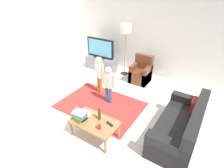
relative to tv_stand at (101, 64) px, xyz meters
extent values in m
plane|color=beige|center=(1.58, -2.30, -0.24)|extent=(7.80, 7.80, 0.00)
cube|color=silver|center=(1.58, 0.70, 1.11)|extent=(6.00, 0.12, 2.70)
cube|color=silver|center=(-1.42, -2.30, 1.11)|extent=(0.12, 6.00, 2.70)
cube|color=#9E2D28|center=(1.33, -1.90, -0.24)|extent=(2.20, 1.60, 0.01)
cube|color=slate|center=(0.00, 0.00, 0.01)|extent=(1.20, 0.44, 0.50)
cube|color=black|center=(0.00, -0.05, -0.14)|extent=(1.10, 0.32, 0.03)
cube|color=black|center=(0.00, -0.02, 0.27)|extent=(0.44, 0.28, 0.03)
cube|color=black|center=(0.00, -0.02, 0.63)|extent=(1.10, 0.07, 0.68)
cube|color=#59B2D8|center=(0.00, -0.06, 0.63)|extent=(1.00, 0.01, 0.58)
cube|color=black|center=(3.40, -1.94, -0.03)|extent=(0.80, 1.80, 0.42)
cube|color=black|center=(3.70, -1.94, 0.19)|extent=(0.20, 1.80, 0.86)
cube|color=black|center=(3.40, -2.74, 0.06)|extent=(0.80, 0.20, 0.60)
cube|color=black|center=(3.40, -1.14, 0.06)|extent=(0.80, 0.20, 0.60)
cube|color=#B22823|center=(3.55, -1.39, 0.32)|extent=(0.10, 0.32, 0.32)
cube|color=brown|center=(1.68, -0.10, -0.03)|extent=(0.60, 0.60, 0.42)
cube|color=brown|center=(1.68, 0.12, 0.21)|extent=(0.60, 0.16, 0.90)
cube|color=brown|center=(1.44, -0.10, 0.06)|extent=(0.12, 0.60, 0.60)
cube|color=brown|center=(1.92, -0.10, 0.06)|extent=(0.12, 0.60, 0.60)
cylinder|color=#262626|center=(0.93, 0.15, -0.23)|extent=(0.28, 0.28, 0.02)
cylinder|color=#99844C|center=(0.93, 0.15, 0.52)|extent=(0.03, 0.03, 1.50)
cylinder|color=silver|center=(0.93, 0.15, 1.40)|extent=(0.36, 0.36, 0.28)
cylinder|color=orange|center=(0.86, -1.33, 0.01)|extent=(0.09, 0.09, 0.52)
cylinder|color=orange|center=(0.98, -1.37, 0.01)|extent=(0.09, 0.09, 0.52)
cube|color=white|center=(0.92, -1.35, 0.49)|extent=(0.28, 0.21, 0.44)
sphere|color=beige|center=(0.92, -1.35, 0.81)|extent=(0.18, 0.18, 0.18)
cylinder|color=beige|center=(0.77, -1.30, 0.52)|extent=(0.07, 0.07, 0.40)
cylinder|color=beige|center=(1.07, -1.40, 0.52)|extent=(0.07, 0.07, 0.40)
cylinder|color=#33598C|center=(1.38, -1.65, 0.00)|extent=(0.08, 0.08, 0.48)
cylinder|color=#33598C|center=(1.49, -1.64, 0.00)|extent=(0.08, 0.08, 0.48)
cube|color=white|center=(1.44, -1.65, 0.45)|extent=(0.24, 0.14, 0.42)
sphere|color=beige|center=(1.44, -1.65, 0.74)|extent=(0.17, 0.17, 0.17)
cylinder|color=beige|center=(1.29, -1.65, 0.47)|extent=(0.06, 0.06, 0.37)
cylinder|color=beige|center=(1.58, -1.64, 0.47)|extent=(0.06, 0.06, 0.37)
cube|color=olive|center=(1.90, -2.89, 0.16)|extent=(1.00, 0.60, 0.04)
cylinder|color=olive|center=(1.45, -3.14, -0.05)|extent=(0.05, 0.05, 0.38)
cylinder|color=olive|center=(2.35, -3.14, -0.05)|extent=(0.05, 0.05, 0.38)
cylinder|color=olive|center=(1.45, -2.64, -0.05)|extent=(0.05, 0.05, 0.38)
cylinder|color=olive|center=(2.35, -2.64, -0.05)|extent=(0.05, 0.05, 0.38)
cube|color=yellow|center=(1.63, -3.02, 0.20)|extent=(0.23, 0.18, 0.04)
cube|color=black|center=(1.63, -3.00, 0.23)|extent=(0.29, 0.20, 0.03)
cube|color=red|center=(1.62, -3.02, 0.26)|extent=(0.25, 0.19, 0.03)
cube|color=#388C4C|center=(1.63, -3.02, 0.29)|extent=(0.28, 0.22, 0.04)
cube|color=#334CA5|center=(1.64, -3.00, 0.33)|extent=(0.28, 0.23, 0.03)
cube|color=white|center=(1.61, -3.00, 0.36)|extent=(0.29, 0.23, 0.04)
cylinder|color=#4C3319|center=(1.95, -2.77, 0.31)|extent=(0.06, 0.06, 0.26)
cylinder|color=#4C3319|center=(1.95, -2.77, 0.46)|extent=(0.02, 0.02, 0.06)
cube|color=black|center=(2.22, -2.79, 0.19)|extent=(0.18, 0.09, 0.02)
cylinder|color=red|center=(2.12, -3.01, 0.24)|extent=(0.07, 0.07, 0.12)
cylinder|color=white|center=(1.60, -2.79, 0.18)|extent=(0.22, 0.22, 0.02)
cube|color=silver|center=(1.62, -2.79, 0.19)|extent=(0.15, 0.03, 0.01)
camera|label=1|loc=(3.77, -5.11, 2.72)|focal=28.87mm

